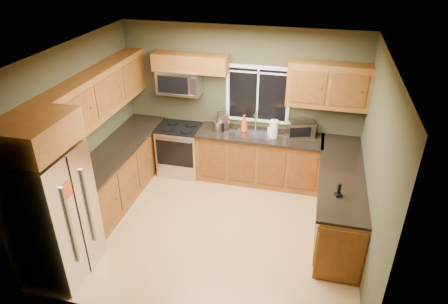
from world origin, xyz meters
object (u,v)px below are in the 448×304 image
at_px(toaster_oven, 301,128).
at_px(soap_bottle_a, 244,123).
at_px(kettle, 218,126).
at_px(paper_towel_roll, 274,129).
at_px(soap_bottle_b, 270,130).
at_px(microwave, 180,82).
at_px(soap_bottle_c, 226,121).
at_px(coffee_maker, 223,122).
at_px(range, 181,149).
at_px(refrigerator, 54,215).
at_px(cordless_phone, 339,192).

distance_m(toaster_oven, soap_bottle_a, 0.98).
xyz_separation_m(kettle, soap_bottle_a, (0.44, 0.13, 0.04)).
xyz_separation_m(kettle, paper_towel_roll, (0.97, 0.02, 0.05)).
bearing_deg(soap_bottle_b, microwave, 176.95).
xyz_separation_m(soap_bottle_a, soap_bottle_c, (-0.37, 0.16, -0.06)).
relative_size(microwave, toaster_oven, 1.52).
relative_size(toaster_oven, coffee_maker, 1.68).
distance_m(range, soap_bottle_b, 1.73).
bearing_deg(refrigerator, soap_bottle_a, 56.80).
bearing_deg(cordless_phone, coffee_maker, 140.50).
height_order(coffee_maker, soap_bottle_c, coffee_maker).
xyz_separation_m(toaster_oven, soap_bottle_b, (-0.51, -0.10, -0.04)).
xyz_separation_m(refrigerator, soap_bottle_c, (1.49, 3.00, 0.13)).
bearing_deg(range, toaster_oven, 3.91).
height_order(soap_bottle_a, soap_bottle_c, soap_bottle_a).
relative_size(toaster_oven, kettle, 2.10).
distance_m(kettle, soap_bottle_c, 0.30).
bearing_deg(soap_bottle_c, range, -163.93).
bearing_deg(soap_bottle_c, toaster_oven, -3.56).
height_order(range, cordless_phone, cordless_phone).
xyz_separation_m(microwave, paper_towel_roll, (1.70, -0.17, -0.63)).
bearing_deg(kettle, cordless_phone, -36.42).
relative_size(coffee_maker, soap_bottle_b, 1.63).
height_order(coffee_maker, kettle, coffee_maker).
relative_size(range, soap_bottle_a, 3.07).
bearing_deg(microwave, range, -89.98).
xyz_separation_m(range, paper_towel_roll, (1.70, -0.04, 0.63)).
xyz_separation_m(range, soap_bottle_a, (1.17, 0.07, 0.62)).
relative_size(microwave, soap_bottle_c, 4.10).
xyz_separation_m(range, soap_bottle_c, (0.80, 0.23, 0.56)).
height_order(range, coffee_maker, coffee_maker).
bearing_deg(toaster_oven, range, -176.09).
distance_m(microwave, paper_towel_roll, 1.82).
height_order(refrigerator, soap_bottle_b, refrigerator).
bearing_deg(soap_bottle_c, coffee_maker, -96.29).
height_order(paper_towel_roll, soap_bottle_a, paper_towel_roll).
xyz_separation_m(paper_towel_roll, soap_bottle_c, (-0.90, 0.27, -0.06)).
relative_size(refrigerator, soap_bottle_c, 9.70).
relative_size(soap_bottle_a, soap_bottle_c, 1.65).
distance_m(paper_towel_roll, cordless_phone, 1.86).
xyz_separation_m(refrigerator, toaster_oven, (2.83, 2.92, 0.17)).
distance_m(soap_bottle_a, cordless_phone, 2.28).
bearing_deg(soap_bottle_c, cordless_phone, -42.39).
bearing_deg(paper_towel_roll, cordless_phone, -55.10).
xyz_separation_m(microwave, soap_bottle_b, (1.63, -0.09, -0.70)).
distance_m(soap_bottle_b, soap_bottle_c, 0.85).
height_order(range, toaster_oven, toaster_oven).
relative_size(refrigerator, range, 1.92).
bearing_deg(range, soap_bottle_c, 16.07).
relative_size(microwave, cordless_phone, 4.10).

